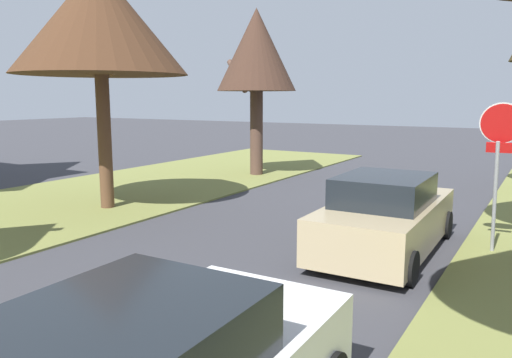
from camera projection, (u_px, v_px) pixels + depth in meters
stop_sign_far at (500, 145)px, 9.61m from camera, size 0.82×0.66×2.92m
street_tree_left_mid_b at (99, 21)px, 13.14m from camera, size 4.60×4.60×6.43m
street_tree_left_far at (256, 52)px, 19.21m from camera, size 3.05×3.05×6.38m
parked_sedan_tan at (386, 217)px, 9.92m from camera, size 1.98×4.42×1.57m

